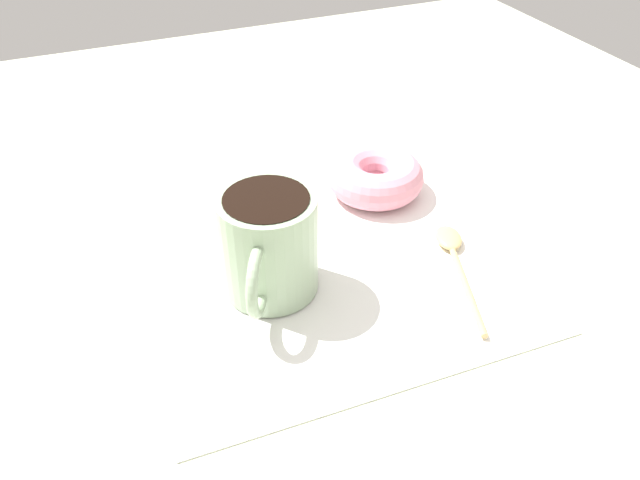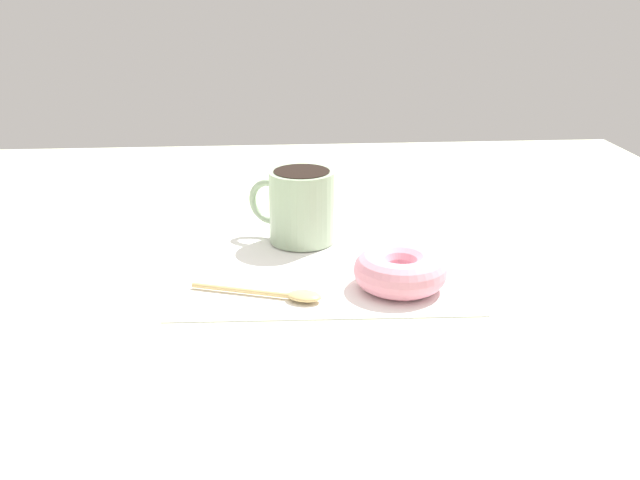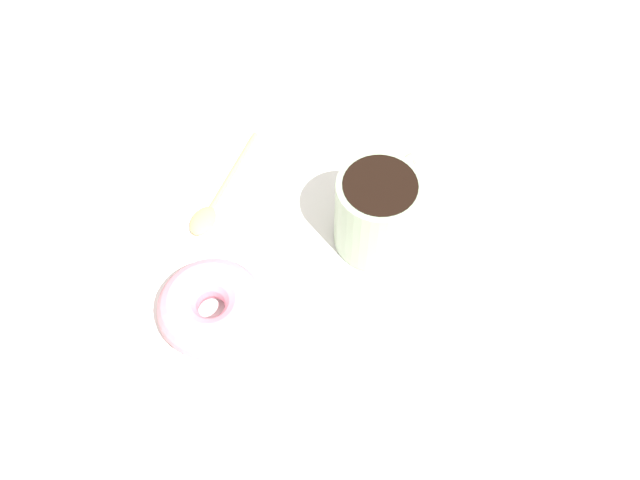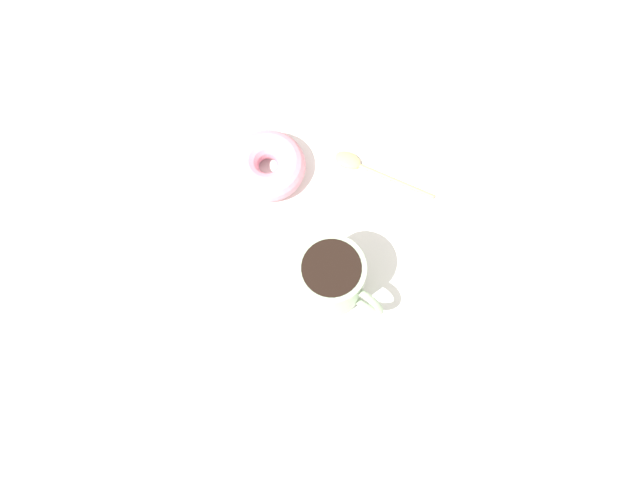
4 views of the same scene
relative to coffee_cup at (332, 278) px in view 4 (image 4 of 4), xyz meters
The scene contains 5 objects.
ground_plane 9.53cm from the coffee_cup, 34.22° to the left, with size 120.00×120.00×2.00cm, color beige.
napkin 7.52cm from the coffee_cup, 20.54° to the left, with size 32.24×32.24×0.30cm, color white.
coffee_cup is the anchor object (origin of this frame).
donut 18.10cm from the coffee_cup, 33.50° to the left, with size 9.97×9.97×3.77cm, color pink.
spoon 17.45cm from the coffee_cup, ahead, with size 6.05×13.96×0.90cm.
Camera 4 is at (-24.14, -4.56, 77.07)cm, focal length 35.00 mm.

